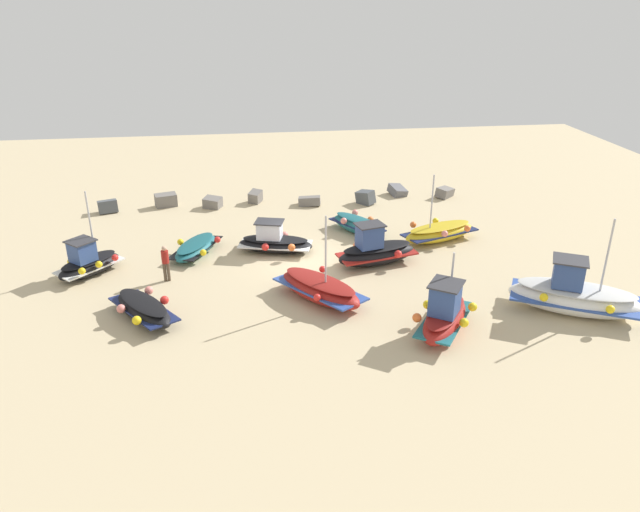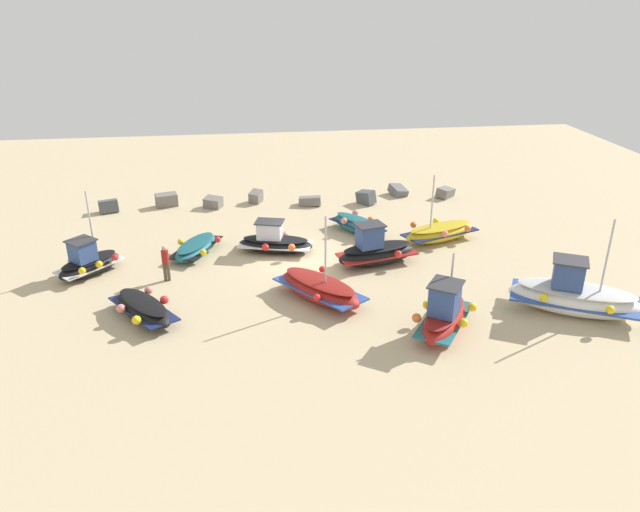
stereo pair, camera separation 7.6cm
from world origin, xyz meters
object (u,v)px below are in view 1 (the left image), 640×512
Objects in this scene: fishing_boat_2 at (320,289)px; fishing_boat_5 at (376,251)px; fishing_boat_1 at (440,232)px; fishing_boat_9 at (357,225)px; fishing_boat_0 at (144,309)px; fishing_boat_6 at (574,296)px; person_walking at (165,261)px; fishing_boat_3 at (196,247)px; fishing_boat_7 at (88,263)px; fishing_boat_4 at (445,315)px; fishing_boat_8 at (274,242)px.

fishing_boat_5 is at bearing -81.91° from fishing_boat_2.
fishing_boat_1 reaches higher than fishing_boat_9.
fishing_boat_0 is 17.15m from fishing_boat_6.
fishing_boat_5 is at bearing -104.98° from fishing_boat_0.
person_walking is at bearing -98.04° from fishing_boat_9.
fishing_boat_1 is at bearing -101.60° from fishing_boat_0.
fishing_boat_6 is at bearing 86.73° from fishing_boat_3.
fishing_boat_6 reaches higher than fishing_boat_7.
fishing_boat_4 is 1.09× the size of fishing_boat_9.
fishing_boat_5 reaches higher than person_walking.
fishing_boat_8 is (-1.54, 5.41, -0.01)m from fishing_boat_2.
fishing_boat_0 is at bearing -68.22° from fishing_boat_4.
fishing_boat_0 is 1.01× the size of fishing_boat_3.
fishing_boat_1 is 17.23m from fishing_boat_7.
person_walking is (-16.47, 5.16, 0.24)m from fishing_boat_6.
fishing_boat_9 is at bearing -102.77° from fishing_boat_5.
fishing_boat_3 is at bearing -97.57° from fishing_boat_4.
fishing_boat_2 is at bearing -120.63° from fishing_boat_0.
fishing_boat_4 is 2.25× the size of person_walking.
fishing_boat_1 is at bearing -89.12° from fishing_boat_2.
fishing_boat_7 is 8.71m from fishing_boat_8.
fishing_boat_5 is 1.04× the size of fishing_boat_8.
fishing_boat_5 is at bearing 98.73° from fishing_boat_3.
fishing_boat_4 is at bearing 64.71° from person_walking.
fishing_boat_9 is (4.55, 1.93, -0.06)m from fishing_boat_8.
fishing_boat_5 is 9.65m from person_walking.
fishing_boat_2 reaches higher than fishing_boat_9.
fishing_boat_2 reaches higher than fishing_boat_1.
fishing_boat_6 reaches higher than fishing_boat_4.
fishing_boat_4 reaches higher than fishing_boat_5.
fishing_boat_0 is at bearing -85.64° from fishing_boat_9.
fishing_boat_8 is at bearing -39.30° from fishing_boat_5.
person_walking is at bearing -11.14° from fishing_boat_5.
fishing_boat_3 is 13.10m from fishing_boat_4.
fishing_boat_5 reaches higher than fishing_boat_0.
fishing_boat_0 is 0.84× the size of fishing_boat_1.
fishing_boat_2 is 10.83m from fishing_boat_7.
person_walking is at bearing -84.14° from fishing_boat_4.
fishing_boat_4 is 0.95× the size of fishing_boat_8.
fishing_boat_4 is at bearing -138.31° from fishing_boat_0.
fishing_boat_2 reaches higher than fishing_boat_0.
fishing_boat_9 is at bearing -138.40° from fishing_boat_4.
fishing_boat_1 is 1.20× the size of fishing_boat_3.
fishing_boat_2 is 1.26× the size of fishing_boat_9.
fishing_boat_5 is 1.06× the size of fishing_boat_7.
fishing_boat_1 is 1.11× the size of fishing_boat_8.
fishing_boat_5 is 4.13m from fishing_boat_9.
fishing_boat_6 reaches higher than fishing_boat_2.
fishing_boat_2 is 1.16× the size of fishing_boat_4.
fishing_boat_7 is at bearing 25.11° from fishing_boat_8.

